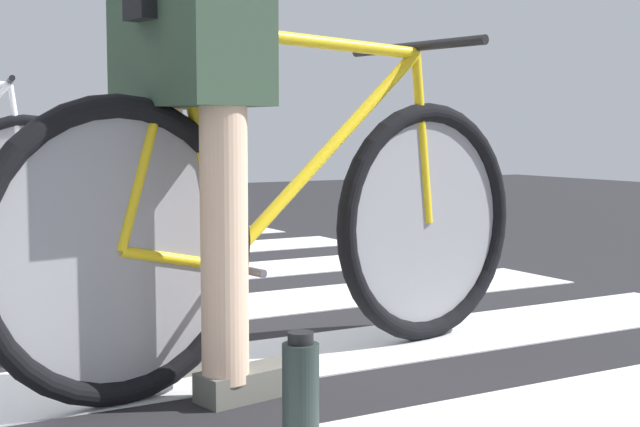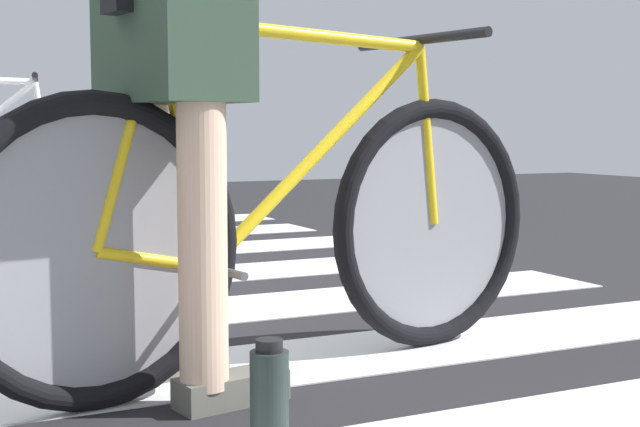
# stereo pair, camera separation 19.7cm
# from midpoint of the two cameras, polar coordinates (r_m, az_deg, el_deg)

# --- Properties ---
(bicycle_1_of_3) EXTENTS (1.72, 0.55, 0.93)m
(bicycle_1_of_3) POSITION_cam_midpoint_polar(r_m,az_deg,el_deg) (2.32, -3.81, -0.84)
(bicycle_1_of_3) COLOR black
(bicycle_1_of_3) RESTS_ON ground
(cyclist_1_of_3) EXTENTS (0.38, 0.44, 0.97)m
(cyclist_1_of_3) POSITION_cam_midpoint_polar(r_m,az_deg,el_deg) (2.14, -10.61, 5.05)
(cyclist_1_of_3) COLOR beige
(cyclist_1_of_3) RESTS_ON ground
(water_bottle) EXTENTS (0.08, 0.08, 0.23)m
(water_bottle) POSITION_cam_midpoint_polar(r_m,az_deg,el_deg) (1.80, -4.05, -11.60)
(water_bottle) COLOR #222C2A
(water_bottle) RESTS_ON ground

